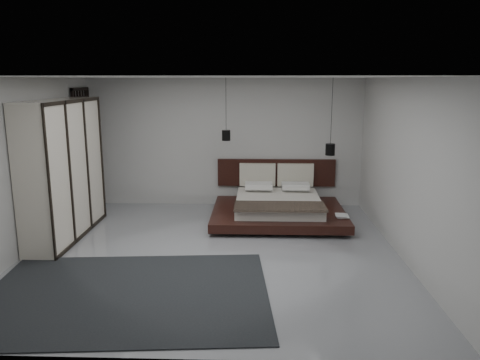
{
  "coord_description": "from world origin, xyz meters",
  "views": [
    {
      "loc": [
        0.7,
        -7.21,
        2.77
      ],
      "look_at": [
        0.4,
        1.2,
        0.95
      ],
      "focal_mm": 35.0,
      "sensor_mm": 36.0,
      "label": 1
    }
  ],
  "objects_px": {
    "pendant_right": "(330,149)",
    "wardrobe": "(63,170)",
    "bed": "(278,206)",
    "lattice_screen": "(84,150)",
    "pendant_left": "(226,135)",
    "rug": "(127,294)"
  },
  "relations": [
    {
      "from": "pendant_left",
      "to": "wardrobe",
      "type": "bearing_deg",
      "value": -150.45
    },
    {
      "from": "pendant_right",
      "to": "rug",
      "type": "relative_size",
      "value": 0.42
    },
    {
      "from": "pendant_left",
      "to": "wardrobe",
      "type": "xyz_separation_m",
      "value": [
        -2.77,
        -1.57,
        -0.43
      ]
    },
    {
      "from": "pendant_right",
      "to": "bed",
      "type": "bearing_deg",
      "value": -159.92
    },
    {
      "from": "pendant_right",
      "to": "rug",
      "type": "height_order",
      "value": "pendant_right"
    },
    {
      "from": "pendant_right",
      "to": "wardrobe",
      "type": "bearing_deg",
      "value": -162.22
    },
    {
      "from": "wardrobe",
      "to": "rug",
      "type": "bearing_deg",
      "value": -53.66
    },
    {
      "from": "lattice_screen",
      "to": "pendant_left",
      "type": "relative_size",
      "value": 2.06
    },
    {
      "from": "bed",
      "to": "pendant_left",
      "type": "distance_m",
      "value": 1.78
    },
    {
      "from": "bed",
      "to": "wardrobe",
      "type": "distance_m",
      "value": 4.12
    },
    {
      "from": "bed",
      "to": "pendant_right",
      "type": "relative_size",
      "value": 1.67
    },
    {
      "from": "pendant_left",
      "to": "pendant_right",
      "type": "bearing_deg",
      "value": -0.0
    },
    {
      "from": "lattice_screen",
      "to": "bed",
      "type": "bearing_deg",
      "value": -7.44
    },
    {
      "from": "pendant_left",
      "to": "wardrobe",
      "type": "distance_m",
      "value": 3.22
    },
    {
      "from": "pendant_right",
      "to": "lattice_screen",
      "type": "bearing_deg",
      "value": 178.39
    },
    {
      "from": "wardrobe",
      "to": "pendant_right",
      "type": "bearing_deg",
      "value": 17.78
    },
    {
      "from": "lattice_screen",
      "to": "bed",
      "type": "distance_m",
      "value": 4.25
    },
    {
      "from": "wardrobe",
      "to": "lattice_screen",
      "type": "bearing_deg",
      "value": 98.34
    },
    {
      "from": "pendant_left",
      "to": "lattice_screen",
      "type": "bearing_deg",
      "value": 177.25
    },
    {
      "from": "pendant_right",
      "to": "wardrobe",
      "type": "xyz_separation_m",
      "value": [
        -4.9,
        -1.57,
        -0.15
      ]
    },
    {
      "from": "lattice_screen",
      "to": "pendant_right",
      "type": "distance_m",
      "value": 5.15
    },
    {
      "from": "pendant_left",
      "to": "pendant_right",
      "type": "height_order",
      "value": "same"
    }
  ]
}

